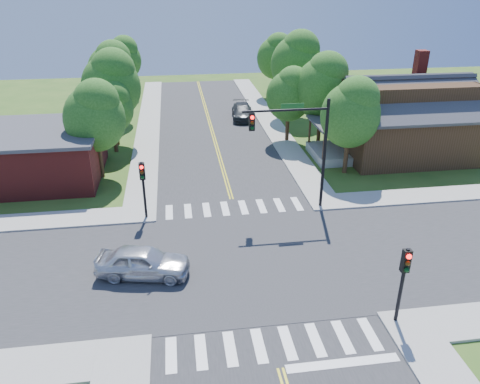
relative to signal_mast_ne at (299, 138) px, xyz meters
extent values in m
plane|color=#31561B|center=(-3.91, -5.59, -4.85)|extent=(100.00, 100.00, 0.00)
cube|color=#2D2D30|center=(-3.91, -5.59, -4.83)|extent=(10.00, 90.00, 0.04)
cube|color=#2D2D30|center=(-3.91, -5.59, -4.83)|extent=(90.00, 10.00, 0.04)
cube|color=#2D2D30|center=(-3.91, -5.59, -4.85)|extent=(10.20, 10.20, 0.06)
cube|color=#9E9B93|center=(2.19, 19.41, -4.78)|extent=(2.20, 40.00, 0.14)
cube|color=#9E9B93|center=(-10.01, 19.41, -4.78)|extent=(2.20, 40.00, 0.14)
cube|color=white|center=(-8.11, 0.61, -4.80)|extent=(0.45, 2.00, 0.01)
cube|color=white|center=(-6.91, 0.61, -4.80)|extent=(0.45, 2.00, 0.01)
cube|color=white|center=(-5.71, 0.61, -4.80)|extent=(0.45, 2.00, 0.01)
cube|color=white|center=(-4.51, 0.61, -4.80)|extent=(0.45, 2.00, 0.01)
cube|color=white|center=(-3.31, 0.61, -4.80)|extent=(0.45, 2.00, 0.01)
cube|color=white|center=(-2.11, 0.61, -4.80)|extent=(0.45, 2.00, 0.01)
cube|color=white|center=(-0.91, 0.61, -4.80)|extent=(0.45, 2.00, 0.01)
cube|color=white|center=(0.29, 0.61, -4.80)|extent=(0.45, 2.00, 0.01)
cube|color=white|center=(-8.11, -11.79, -4.80)|extent=(0.45, 2.00, 0.01)
cube|color=white|center=(-6.91, -11.79, -4.80)|extent=(0.45, 2.00, 0.01)
cube|color=white|center=(-5.71, -11.79, -4.80)|extent=(0.45, 2.00, 0.01)
cube|color=white|center=(-4.51, -11.79, -4.80)|extent=(0.45, 2.00, 0.01)
cube|color=white|center=(-3.31, -11.79, -4.80)|extent=(0.45, 2.00, 0.01)
cube|color=white|center=(-2.11, -11.79, -4.80)|extent=(0.45, 2.00, 0.01)
cube|color=white|center=(-0.91, -11.79, -4.80)|extent=(0.45, 2.00, 0.01)
cube|color=white|center=(0.29, -11.79, -4.80)|extent=(0.45, 2.00, 0.01)
cube|color=yellow|center=(-4.01, 20.66, -4.80)|extent=(0.10, 37.50, 0.01)
cube|color=yellow|center=(-3.81, 20.66, -4.80)|extent=(0.10, 37.50, 0.01)
cube|color=white|center=(-1.41, -13.19, -4.85)|extent=(4.60, 0.45, 0.09)
cylinder|color=black|center=(1.69, 0.01, -1.25)|extent=(0.20, 0.20, 7.20)
cylinder|color=black|center=(-0.91, 0.01, 1.75)|extent=(5.20, 0.14, 0.14)
cube|color=#19591E|center=(-0.51, -0.04, 2.00)|extent=(1.40, 0.04, 0.30)
cube|color=black|center=(-2.91, 0.01, 1.12)|extent=(0.34, 0.28, 1.05)
sphere|color=#FF0C0C|center=(-2.91, -0.16, 1.44)|extent=(0.22, 0.22, 0.22)
sphere|color=#3F2605|center=(-2.91, -0.16, 1.12)|extent=(0.22, 0.22, 0.22)
sphere|color=#05330F|center=(-2.91, -0.16, 0.80)|extent=(0.22, 0.22, 0.22)
cylinder|color=black|center=(1.69, -11.19, -2.95)|extent=(0.16, 0.16, 3.80)
cube|color=black|center=(1.69, -11.19, -1.63)|extent=(0.34, 0.28, 1.05)
sphere|color=#FF0C0C|center=(1.69, -11.36, -1.31)|extent=(0.22, 0.22, 0.22)
sphere|color=#3F2605|center=(1.69, -11.36, -1.63)|extent=(0.22, 0.22, 0.22)
sphere|color=#05330F|center=(1.69, -11.36, -1.95)|extent=(0.22, 0.22, 0.22)
cylinder|color=black|center=(-9.51, 0.01, -2.95)|extent=(0.16, 0.16, 3.80)
cube|color=black|center=(-9.51, 0.01, -1.63)|extent=(0.34, 0.28, 1.05)
sphere|color=#FF0C0C|center=(-9.51, -0.16, -1.31)|extent=(0.22, 0.22, 0.22)
sphere|color=#3F2605|center=(-9.51, -0.16, -1.63)|extent=(0.22, 0.22, 0.22)
sphere|color=#05330F|center=(-9.51, -0.16, -1.95)|extent=(0.22, 0.22, 0.22)
cube|color=#372413|center=(11.29, 8.61, -2.85)|extent=(10.00, 8.00, 4.00)
cube|color=#9E9B93|center=(4.99, 8.61, -4.50)|extent=(2.60, 4.50, 0.70)
cylinder|color=#372413|center=(3.89, 6.61, -3.25)|extent=(0.18, 0.18, 2.50)
cylinder|color=#372413|center=(3.89, 10.61, -3.25)|extent=(0.18, 0.18, 2.50)
cube|color=#38383D|center=(4.99, 8.61, -1.90)|extent=(2.80, 4.80, 0.18)
cube|color=maroon|center=(13.79, 12.11, -1.30)|extent=(0.90, 0.90, 7.11)
cube|color=maroon|center=(-18.11, 7.61, -3.10)|extent=(10.00, 8.00, 3.50)
cube|color=#38383D|center=(-18.11, 7.61, -1.25)|extent=(10.40, 8.40, 0.25)
cylinder|color=#382314|center=(5.25, 5.36, -3.47)|extent=(0.34, 0.34, 2.76)
ellipsoid|color=#215118|center=(5.25, 5.36, -0.35)|extent=(4.35, 4.14, 4.79)
sphere|color=#215118|center=(5.55, 5.16, 0.95)|extent=(3.19, 3.19, 3.19)
cylinder|color=#382314|center=(5.15, 12.02, -3.34)|extent=(0.34, 0.34, 3.02)
ellipsoid|color=#215118|center=(5.15, 12.02, 0.08)|extent=(4.77, 4.53, 5.24)
sphere|color=#215118|center=(5.45, 11.82, 1.51)|extent=(3.50, 3.50, 3.50)
cylinder|color=#382314|center=(5.14, 20.75, -3.20)|extent=(0.34, 0.34, 3.31)
ellipsoid|color=#215118|center=(5.14, 20.75, 0.55)|extent=(5.22, 4.96, 5.75)
sphere|color=#215118|center=(5.44, 20.55, 2.12)|extent=(3.83, 3.83, 3.83)
cylinder|color=#382314|center=(4.90, 29.56, -3.44)|extent=(0.34, 0.34, 2.82)
ellipsoid|color=#215118|center=(4.90, 29.56, -0.25)|extent=(4.45, 4.23, 4.90)
sphere|color=#215118|center=(5.20, 29.36, 1.09)|extent=(3.27, 3.27, 3.27)
cylinder|color=#382314|center=(-13.03, 7.17, -3.47)|extent=(0.34, 0.34, 2.75)
ellipsoid|color=#215118|center=(-13.03, 7.17, -0.36)|extent=(4.35, 4.13, 4.78)
sphere|color=#215118|center=(-12.73, 6.97, 0.95)|extent=(3.19, 3.19, 3.19)
cylinder|color=#382314|center=(-12.55, 14.39, -3.28)|extent=(0.34, 0.34, 3.13)
ellipsoid|color=#215118|center=(-12.55, 14.39, 0.26)|extent=(4.95, 4.70, 5.44)
sphere|color=#215118|center=(-12.25, 14.19, 1.74)|extent=(3.63, 3.63, 3.63)
cylinder|color=#382314|center=(-13.29, 21.98, -3.35)|extent=(0.34, 0.34, 3.00)
ellipsoid|color=#215118|center=(-13.29, 21.98, 0.05)|extent=(4.74, 4.50, 5.21)
sphere|color=#215118|center=(-12.99, 21.78, 1.47)|extent=(3.48, 3.48, 3.48)
cylinder|color=#382314|center=(-13.06, 31.70, -3.49)|extent=(0.34, 0.34, 2.73)
ellipsoid|color=#215118|center=(-13.06, 31.70, -0.40)|extent=(4.31, 4.09, 4.74)
sphere|color=#215118|center=(-12.76, 31.50, 0.90)|extent=(3.16, 3.16, 3.16)
cylinder|color=#382314|center=(2.55, 13.12, -3.59)|extent=(0.34, 0.34, 2.52)
ellipsoid|color=#215118|center=(2.55, 13.12, -0.74)|extent=(3.98, 3.78, 4.37)
sphere|color=#215118|center=(2.85, 12.92, 0.45)|extent=(2.92, 2.92, 2.92)
cylinder|color=#382314|center=(-12.51, 12.57, -3.72)|extent=(0.34, 0.34, 2.27)
ellipsoid|color=#215118|center=(-12.51, 12.57, -1.15)|extent=(3.58, 3.40, 3.94)
sphere|color=#215118|center=(-12.21, 12.37, -0.07)|extent=(2.63, 2.63, 2.63)
imported|color=silver|center=(-9.41, -6.08, -4.05)|extent=(3.72, 5.43, 1.60)
imported|color=#292C2E|center=(-0.41, 20.65, -4.11)|extent=(2.92, 5.42, 1.47)
camera|label=1|loc=(-7.38, -26.21, 9.19)|focal=35.00mm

